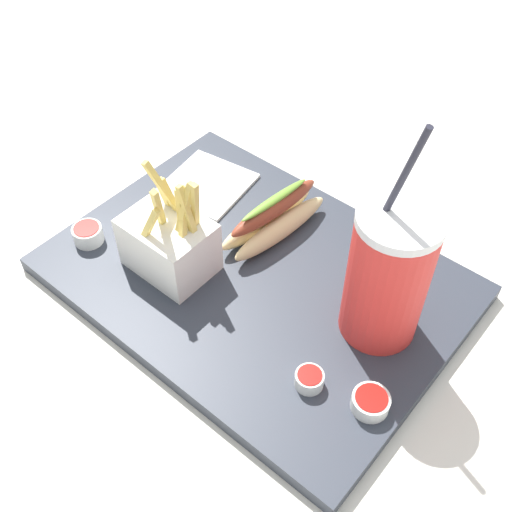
{
  "coord_description": "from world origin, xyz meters",
  "views": [
    {
      "loc": [
        -0.32,
        0.38,
        0.6
      ],
      "look_at": [
        0.0,
        0.0,
        0.05
      ],
      "focal_mm": 44.02,
      "sensor_mm": 36.0,
      "label": 1
    }
  ],
  "objects_px": {
    "soda_cup": "(388,275)",
    "hot_dog_1": "(274,218)",
    "fries_basket": "(169,243)",
    "napkin_stack": "(207,184)",
    "ketchup_cup_2": "(309,379)",
    "ketchup_cup_1": "(371,402)",
    "ketchup_cup_3": "(88,233)"
  },
  "relations": [
    {
      "from": "ketchup_cup_1",
      "to": "napkin_stack",
      "type": "height_order",
      "value": "ketchup_cup_1"
    },
    {
      "from": "soda_cup",
      "to": "fries_basket",
      "type": "bearing_deg",
      "value": 19.66
    },
    {
      "from": "fries_basket",
      "to": "ketchup_cup_3",
      "type": "bearing_deg",
      "value": 19.13
    },
    {
      "from": "soda_cup",
      "to": "napkin_stack",
      "type": "bearing_deg",
      "value": -9.1
    },
    {
      "from": "soda_cup",
      "to": "napkin_stack",
      "type": "distance_m",
      "value": 0.32
    },
    {
      "from": "ketchup_cup_1",
      "to": "ketchup_cup_2",
      "type": "relative_size",
      "value": 1.28
    },
    {
      "from": "fries_basket",
      "to": "hot_dog_1",
      "type": "xyz_separation_m",
      "value": [
        -0.06,
        -0.13,
        -0.02
      ]
    },
    {
      "from": "ketchup_cup_2",
      "to": "napkin_stack",
      "type": "xyz_separation_m",
      "value": [
        0.3,
        -0.16,
        -0.01
      ]
    },
    {
      "from": "hot_dog_1",
      "to": "ketchup_cup_2",
      "type": "bearing_deg",
      "value": 138.52
    },
    {
      "from": "napkin_stack",
      "to": "ketchup_cup_3",
      "type": "bearing_deg",
      "value": 76.46
    },
    {
      "from": "fries_basket",
      "to": "ketchup_cup_1",
      "type": "relative_size",
      "value": 3.71
    },
    {
      "from": "soda_cup",
      "to": "hot_dog_1",
      "type": "bearing_deg",
      "value": -12.22
    },
    {
      "from": "fries_basket",
      "to": "ketchup_cup_2",
      "type": "height_order",
      "value": "fries_basket"
    },
    {
      "from": "fries_basket",
      "to": "ketchup_cup_2",
      "type": "xyz_separation_m",
      "value": [
        -0.23,
        0.03,
        -0.03
      ]
    },
    {
      "from": "hot_dog_1",
      "to": "ketchup_cup_2",
      "type": "relative_size",
      "value": 5.24
    },
    {
      "from": "hot_dog_1",
      "to": "napkin_stack",
      "type": "bearing_deg",
      "value": -4.55
    },
    {
      "from": "fries_basket",
      "to": "ketchup_cup_1",
      "type": "xyz_separation_m",
      "value": [
        -0.29,
        0.01,
        -0.03
      ]
    },
    {
      "from": "soda_cup",
      "to": "hot_dog_1",
      "type": "height_order",
      "value": "soda_cup"
    },
    {
      "from": "ketchup_cup_3",
      "to": "ketchup_cup_2",
      "type": "bearing_deg",
      "value": -177.77
    },
    {
      "from": "ketchup_cup_2",
      "to": "ketchup_cup_3",
      "type": "xyz_separation_m",
      "value": [
        0.34,
        0.01,
        0.0
      ]
    },
    {
      "from": "ketchup_cup_3",
      "to": "napkin_stack",
      "type": "distance_m",
      "value": 0.18
    },
    {
      "from": "napkin_stack",
      "to": "hot_dog_1",
      "type": "bearing_deg",
      "value": 175.45
    },
    {
      "from": "hot_dog_1",
      "to": "fries_basket",
      "type": "bearing_deg",
      "value": 65.17
    },
    {
      "from": "hot_dog_1",
      "to": "napkin_stack",
      "type": "height_order",
      "value": "hot_dog_1"
    },
    {
      "from": "soda_cup",
      "to": "ketchup_cup_2",
      "type": "bearing_deg",
      "value": 83.94
    },
    {
      "from": "ketchup_cup_1",
      "to": "ketchup_cup_2",
      "type": "bearing_deg",
      "value": 16.39
    },
    {
      "from": "hot_dog_1",
      "to": "ketchup_cup_3",
      "type": "distance_m",
      "value": 0.24
    },
    {
      "from": "soda_cup",
      "to": "ketchup_cup_2",
      "type": "xyz_separation_m",
      "value": [
        0.01,
        0.11,
        -0.08
      ]
    },
    {
      "from": "fries_basket",
      "to": "ketchup_cup_3",
      "type": "height_order",
      "value": "fries_basket"
    },
    {
      "from": "napkin_stack",
      "to": "soda_cup",
      "type": "bearing_deg",
      "value": 170.9
    },
    {
      "from": "soda_cup",
      "to": "fries_basket",
      "type": "relative_size",
      "value": 1.86
    },
    {
      "from": "soda_cup",
      "to": "ketchup_cup_1",
      "type": "bearing_deg",
      "value": 119.04
    }
  ]
}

